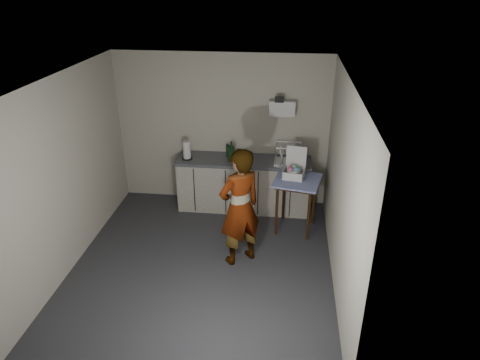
# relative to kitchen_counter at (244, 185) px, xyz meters

# --- Properties ---
(ground) EXTENTS (4.00, 4.00, 0.00)m
(ground) POSITION_rel_kitchen_counter_xyz_m (-0.40, -1.70, -0.43)
(ground) COLOR #2B2C31
(ground) RESTS_ON ground
(wall_back) EXTENTS (3.60, 0.02, 2.60)m
(wall_back) POSITION_rel_kitchen_counter_xyz_m (-0.40, 0.29, 0.87)
(wall_back) COLOR beige
(wall_back) RESTS_ON ground
(wall_right) EXTENTS (0.02, 4.00, 2.60)m
(wall_right) POSITION_rel_kitchen_counter_xyz_m (1.39, -1.70, 0.87)
(wall_right) COLOR beige
(wall_right) RESTS_ON ground
(wall_left) EXTENTS (0.02, 4.00, 2.60)m
(wall_left) POSITION_rel_kitchen_counter_xyz_m (-2.19, -1.70, 0.87)
(wall_left) COLOR beige
(wall_left) RESTS_ON ground
(ceiling) EXTENTS (3.60, 4.00, 0.01)m
(ceiling) POSITION_rel_kitchen_counter_xyz_m (-0.40, -1.70, 2.17)
(ceiling) COLOR white
(ceiling) RESTS_ON wall_back
(kitchen_counter) EXTENTS (2.24, 0.62, 0.91)m
(kitchen_counter) POSITION_rel_kitchen_counter_xyz_m (0.00, 0.00, 0.00)
(kitchen_counter) COLOR black
(kitchen_counter) RESTS_ON ground
(wall_shelf) EXTENTS (0.42, 0.18, 0.37)m
(wall_shelf) POSITION_rel_kitchen_counter_xyz_m (0.60, 0.22, 1.32)
(wall_shelf) COLOR white
(wall_shelf) RESTS_ON ground
(side_table) EXTENTS (0.80, 0.80, 0.87)m
(side_table) POSITION_rel_kitchen_counter_xyz_m (0.89, -0.60, 0.33)
(side_table) COLOR #391A0D
(side_table) RESTS_ON ground
(standing_man) EXTENTS (0.75, 0.71, 1.71)m
(standing_man) POSITION_rel_kitchen_counter_xyz_m (0.11, -1.53, 0.43)
(standing_man) COLOR #B2A593
(standing_man) RESTS_ON ground
(soap_bottle) EXTENTS (0.15, 0.15, 0.33)m
(soap_bottle) POSITION_rel_kitchen_counter_xyz_m (-0.19, -0.09, 0.65)
(soap_bottle) COLOR black
(soap_bottle) RESTS_ON kitchen_counter
(soda_can) EXTENTS (0.07, 0.07, 0.13)m
(soda_can) POSITION_rel_kitchen_counter_xyz_m (0.03, -0.02, 0.55)
(soda_can) COLOR red
(soda_can) RESTS_ON kitchen_counter
(dark_bottle) EXTENTS (0.06, 0.06, 0.22)m
(dark_bottle) POSITION_rel_kitchen_counter_xyz_m (-0.28, 0.08, 0.59)
(dark_bottle) COLOR black
(dark_bottle) RESTS_ON kitchen_counter
(paper_towel) EXTENTS (0.17, 0.17, 0.31)m
(paper_towel) POSITION_rel_kitchen_counter_xyz_m (-0.94, -0.08, 0.63)
(paper_towel) COLOR black
(paper_towel) RESTS_ON kitchen_counter
(dish_rack) EXTENTS (0.45, 0.33, 0.31)m
(dish_rack) POSITION_rel_kitchen_counter_xyz_m (0.73, -0.04, 0.55)
(dish_rack) COLOR white
(dish_rack) RESTS_ON kitchen_counter
(bakery_box) EXTENTS (0.37, 0.38, 0.45)m
(bakery_box) POSITION_rel_kitchen_counter_xyz_m (0.83, -0.49, 0.55)
(bakery_box) COLOR white
(bakery_box) RESTS_ON side_table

